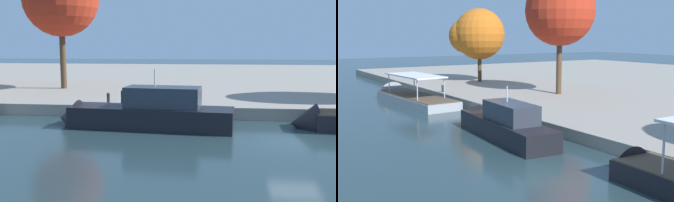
% 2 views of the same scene
% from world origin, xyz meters
% --- Properties ---
extents(ground_plane, '(220.00, 220.00, 0.00)m').
position_xyz_m(ground_plane, '(0.00, 0.00, 0.00)').
color(ground_plane, '#23383D').
extents(tour_boat_0, '(13.20, 4.24, 4.19)m').
position_xyz_m(tour_boat_0, '(-25.38, 2.68, 0.26)').
color(tour_boat_0, '#9EA3A8').
rests_on(tour_boat_0, ground_plane).
extents(motor_yacht_1, '(10.54, 3.19, 4.16)m').
position_xyz_m(motor_yacht_1, '(-8.14, 2.56, 0.69)').
color(motor_yacht_1, black).
rests_on(motor_yacht_1, ground_plane).
extents(mooring_bollard_0, '(0.25, 0.25, 0.76)m').
position_xyz_m(mooring_bollard_0, '(-25.13, 5.99, 1.20)').
color(mooring_bollard_0, '#2D2D33').
rests_on(mooring_bollard_0, dock_promenade).
extents(mooring_bollard_1, '(0.24, 0.24, 0.80)m').
position_xyz_m(mooring_bollard_1, '(-11.21, 6.22, 1.22)').
color(mooring_bollard_1, '#2D2D33').
rests_on(mooring_bollard_1, dock_promenade).
extents(tree_0, '(6.32, 6.56, 9.02)m').
position_xyz_m(tree_0, '(-32.18, 13.82, 6.61)').
color(tree_0, '#4C3823').
rests_on(tree_0, dock_promenade).
extents(tree_1, '(6.81, 6.81, 11.50)m').
position_xyz_m(tree_1, '(-18.15, 15.30, 8.68)').
color(tree_1, '#4C3823').
rests_on(tree_1, dock_promenade).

